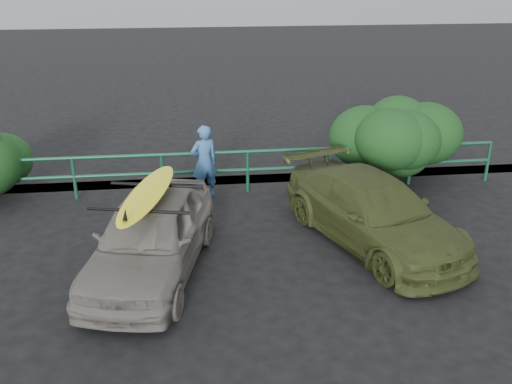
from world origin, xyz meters
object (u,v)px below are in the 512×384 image
sedan (151,236)px  olive_vehicle (373,212)px  guardrail (205,173)px  surfboard (147,193)px  man (204,162)px

sedan → olive_vehicle: bearing=22.2°
guardrail → surfboard: surfboard is taller
man → surfboard: 3.58m
surfboard → sedan: bearing=0.0°
guardrail → sedan: sedan is taller
guardrail → sedan: bearing=-106.7°
sedan → man: bearing=85.8°
olive_vehicle → surfboard: bearing=169.1°
guardrail → olive_vehicle: (3.14, -2.89, 0.13)m
surfboard → man: bearing=85.8°
sedan → olive_vehicle: sedan is taller
man → surfboard: (-1.05, -3.36, 0.65)m
guardrail → sedan: 3.73m
sedan → man: man is taller
man → guardrail: bearing=-115.1°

